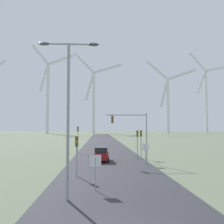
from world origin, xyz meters
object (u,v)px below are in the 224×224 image
object	(u,v)px
streetlamp	(68,99)
stop_sign_far	(146,150)
traffic_light_post_near_left	(77,147)
wind_turbine_left	(48,91)
traffic_light_post_near_right	(141,138)
wind_turbine_right	(168,99)
car_approaching	(101,154)
traffic_light_mast_overhead	(133,127)
traffic_light_post_mid_right	(137,138)
wind_turbine_center	(94,95)
traffic_light_post_mid_left	(78,134)
stop_sign_near	(95,165)
wind_turbine_far_right	(206,95)

from	to	relation	value
streetlamp	stop_sign_far	xyz separation A→B (m)	(7.32, 14.55, -4.37)
traffic_light_post_near_left	wind_turbine_left	world-z (taller)	wind_turbine_left
traffic_light_post_near_right	wind_turbine_right	xyz separation A→B (m)	(45.58, 156.62, 23.07)
streetlamp	traffic_light_post_near_left	world-z (taller)	streetlamp
car_approaching	wind_turbine_left	bearing A→B (deg)	103.51
traffic_light_mast_overhead	wind_turbine_right	xyz separation A→B (m)	(47.47, 161.92, 21.56)
traffic_light_post_mid_right	wind_turbine_center	bearing A→B (deg)	93.46
traffic_light_post_near_right	traffic_light_mast_overhead	size ratio (longest dim) A/B	0.64
stop_sign_far	traffic_light_post_mid_left	world-z (taller)	traffic_light_post_mid_left
streetlamp	traffic_light_post_near_right	size ratio (longest dim) A/B	2.43
stop_sign_near	wind_turbine_left	distance (m)	182.01
traffic_light_post_near_right	traffic_light_post_mid_left	world-z (taller)	traffic_light_post_mid_left
stop_sign_near	wind_turbine_center	bearing A→B (deg)	91.31
stop_sign_near	wind_turbine_right	world-z (taller)	wind_turbine_right
traffic_light_post_near_left	traffic_light_mast_overhead	distance (m)	10.47
traffic_light_post_mid_right	stop_sign_near	bearing A→B (deg)	-107.02
traffic_light_post_near_right	stop_sign_near	bearing A→B (deg)	-108.24
streetlamp	traffic_light_post_near_right	world-z (taller)	streetlamp
stop_sign_far	wind_turbine_far_right	distance (m)	216.36
traffic_light_post_near_left	traffic_light_mast_overhead	bearing A→B (deg)	53.75
stop_sign_near	traffic_light_mast_overhead	distance (m)	14.53
car_approaching	streetlamp	bearing A→B (deg)	-96.92
wind_turbine_center	traffic_light_mast_overhead	bearing A→B (deg)	-87.09
traffic_light_post_mid_right	car_approaching	xyz separation A→B (m)	(-5.09, -2.82, -1.98)
traffic_light_post_near_left	wind_turbine_far_right	xyz separation A→B (m)	(96.20, 201.66, 30.72)
traffic_light_post_near_left	wind_turbine_far_right	world-z (taller)	wind_turbine_far_right
traffic_light_post_near_left	car_approaching	size ratio (longest dim) A/B	0.84
stop_sign_near	traffic_light_post_mid_left	distance (m)	26.72
streetlamp	traffic_light_mast_overhead	world-z (taller)	streetlamp
car_approaching	wind_turbine_right	xyz separation A→B (m)	(51.27, 159.93, 25.06)
stop_sign_far	traffic_light_post_mid_left	xyz separation A→B (m)	(-9.07, 14.28, 1.57)
traffic_light_post_near_right	wind_turbine_left	distance (m)	165.21
stop_sign_far	wind_turbine_right	xyz separation A→B (m)	(46.13, 163.33, 24.25)
stop_sign_near	wind_turbine_far_right	world-z (taller)	wind_turbine_far_right
stop_sign_near	wind_turbine_left	world-z (taller)	wind_turbine_left
streetlamp	traffic_light_post_mid_right	world-z (taller)	streetlamp
wind_turbine_far_right	traffic_light_post_mid_left	bearing A→B (deg)	-118.46
stop_sign_near	traffic_light_post_near_left	world-z (taller)	traffic_light_post_near_left
traffic_light_post_near_left	traffic_light_post_mid_right	size ratio (longest dim) A/B	0.90
car_approaching	wind_turbine_right	bearing A→B (deg)	72.23
traffic_light_post_mid_left	wind_turbine_far_right	distance (m)	207.48
wind_turbine_center	wind_turbine_right	distance (m)	56.13
traffic_light_post_mid_right	wind_turbine_far_right	world-z (taller)	wind_turbine_far_right
stop_sign_far	traffic_light_post_near_left	distance (m)	10.18
stop_sign_near	wind_turbine_left	size ratio (longest dim) A/B	0.04
streetlamp	stop_sign_near	bearing A→B (deg)	55.37
traffic_light_post_near_left	wind_turbine_far_right	distance (m)	225.54
streetlamp	wind_turbine_center	bearing A→B (deg)	90.78
traffic_light_post_mid_right	traffic_light_post_near_left	bearing A→B (deg)	-119.39
traffic_light_post_near_left	wind_turbine_far_right	bearing A→B (deg)	64.50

